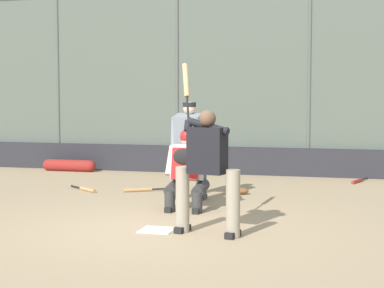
{
  "coord_description": "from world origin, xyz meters",
  "views": [
    {
      "loc": [
        -2.49,
        7.8,
        1.76
      ],
      "look_at": [
        -0.21,
        -1.0,
        1.05
      ],
      "focal_mm": 60.0,
      "sensor_mm": 36.0,
      "label": 1
    }
  ],
  "objects_px": {
    "catcher_behind_plate": "(186,168)",
    "fielding_glove_on_dirt": "(239,191)",
    "spare_bat_third_base_side": "(142,190)",
    "spare_bat_by_padding": "(358,181)",
    "spare_bat_first_base_side": "(178,176)",
    "umpire_home": "(190,147)",
    "equipment_bag_dugout_side": "(69,165)",
    "batter_at_plate": "(207,167)",
    "spare_bat_near_backstop": "(86,189)"
  },
  "relations": [
    {
      "from": "catcher_behind_plate",
      "to": "spare_bat_first_base_side",
      "type": "bearing_deg",
      "value": -72.0
    },
    {
      "from": "umpire_home",
      "to": "spare_bat_third_base_side",
      "type": "distance_m",
      "value": 1.48
    },
    {
      "from": "fielding_glove_on_dirt",
      "to": "equipment_bag_dugout_side",
      "type": "distance_m",
      "value": 4.95
    },
    {
      "from": "spare_bat_first_base_side",
      "to": "fielding_glove_on_dirt",
      "type": "bearing_deg",
      "value": -159.22
    },
    {
      "from": "spare_bat_third_base_side",
      "to": "equipment_bag_dugout_side",
      "type": "distance_m",
      "value": 3.6
    },
    {
      "from": "catcher_behind_plate",
      "to": "spare_bat_near_backstop",
      "type": "relative_size",
      "value": 1.74
    },
    {
      "from": "batter_at_plate",
      "to": "fielding_glove_on_dirt",
      "type": "relative_size",
      "value": 6.48
    },
    {
      "from": "fielding_glove_on_dirt",
      "to": "spare_bat_first_base_side",
      "type": "bearing_deg",
      "value": -49.12
    },
    {
      "from": "spare_bat_first_base_side",
      "to": "equipment_bag_dugout_side",
      "type": "xyz_separation_m",
      "value": [
        2.71,
        -0.44,
        0.1
      ]
    },
    {
      "from": "catcher_behind_plate",
      "to": "spare_bat_third_base_side",
      "type": "relative_size",
      "value": 1.53
    },
    {
      "from": "spare_bat_by_padding",
      "to": "spare_bat_near_backstop",
      "type": "bearing_deg",
      "value": -43.5
    },
    {
      "from": "batter_at_plate",
      "to": "umpire_home",
      "type": "bearing_deg",
      "value": -58.34
    },
    {
      "from": "fielding_glove_on_dirt",
      "to": "equipment_bag_dugout_side",
      "type": "height_order",
      "value": "equipment_bag_dugout_side"
    },
    {
      "from": "catcher_behind_plate",
      "to": "spare_bat_first_base_side",
      "type": "height_order",
      "value": "catcher_behind_plate"
    },
    {
      "from": "spare_bat_near_backstop",
      "to": "spare_bat_third_base_side",
      "type": "bearing_deg",
      "value": 46.49
    },
    {
      "from": "batter_at_plate",
      "to": "spare_bat_third_base_side",
      "type": "xyz_separation_m",
      "value": [
        1.95,
        -3.16,
        -0.82
      ]
    },
    {
      "from": "spare_bat_third_base_side",
      "to": "batter_at_plate",
      "type": "bearing_deg",
      "value": 90.91
    },
    {
      "from": "umpire_home",
      "to": "spare_bat_third_base_side",
      "type": "xyz_separation_m",
      "value": [
        1.06,
        -0.6,
        -0.84
      ]
    },
    {
      "from": "spare_bat_third_base_side",
      "to": "spare_bat_first_base_side",
      "type": "bearing_deg",
      "value": -123.73
    },
    {
      "from": "spare_bat_third_base_side",
      "to": "spare_bat_by_padding",
      "type": "bearing_deg",
      "value": 179.41
    },
    {
      "from": "catcher_behind_plate",
      "to": "fielding_glove_on_dirt",
      "type": "distance_m",
      "value": 1.9
    },
    {
      "from": "spare_bat_third_base_side",
      "to": "fielding_glove_on_dirt",
      "type": "bearing_deg",
      "value": 153.6
    },
    {
      "from": "spare_bat_by_padding",
      "to": "spare_bat_first_base_side",
      "type": "height_order",
      "value": "same"
    },
    {
      "from": "catcher_behind_plate",
      "to": "fielding_glove_on_dirt",
      "type": "relative_size",
      "value": 3.69
    },
    {
      "from": "spare_bat_near_backstop",
      "to": "spare_bat_by_padding",
      "type": "distance_m",
      "value": 5.36
    },
    {
      "from": "fielding_glove_on_dirt",
      "to": "spare_bat_third_base_side",
      "type": "bearing_deg",
      "value": 4.43
    },
    {
      "from": "umpire_home",
      "to": "spare_bat_near_backstop",
      "type": "height_order",
      "value": "umpire_home"
    },
    {
      "from": "fielding_glove_on_dirt",
      "to": "umpire_home",
      "type": "bearing_deg",
      "value": 46.75
    },
    {
      "from": "batter_at_plate",
      "to": "spare_bat_by_padding",
      "type": "distance_m",
      "value": 5.73
    },
    {
      "from": "umpire_home",
      "to": "spare_bat_by_padding",
      "type": "bearing_deg",
      "value": -126.22
    },
    {
      "from": "spare_bat_third_base_side",
      "to": "catcher_behind_plate",
      "type": "bearing_deg",
      "value": 97.61
    },
    {
      "from": "catcher_behind_plate",
      "to": "spare_bat_first_base_side",
      "type": "xyz_separation_m",
      "value": [
        1.17,
        -3.65,
        -0.61
      ]
    },
    {
      "from": "spare_bat_by_padding",
      "to": "equipment_bag_dugout_side",
      "type": "bearing_deg",
      "value": -72.51
    },
    {
      "from": "spare_bat_by_padding",
      "to": "catcher_behind_plate",
      "type": "bearing_deg",
      "value": -13.43
    },
    {
      "from": "spare_bat_first_base_side",
      "to": "equipment_bag_dugout_side",
      "type": "bearing_deg",
      "value": 60.61
    },
    {
      "from": "spare_bat_by_padding",
      "to": "fielding_glove_on_dirt",
      "type": "bearing_deg",
      "value": -24.49
    },
    {
      "from": "umpire_home",
      "to": "equipment_bag_dugout_side",
      "type": "height_order",
      "value": "umpire_home"
    },
    {
      "from": "spare_bat_by_padding",
      "to": "umpire_home",
      "type": "bearing_deg",
      "value": -24.18
    },
    {
      "from": "spare_bat_third_base_side",
      "to": "umpire_home",
      "type": "bearing_deg",
      "value": 119.58
    },
    {
      "from": "spare_bat_first_base_side",
      "to": "fielding_glove_on_dirt",
      "type": "distance_m",
      "value": 2.52
    },
    {
      "from": "catcher_behind_plate",
      "to": "equipment_bag_dugout_side",
      "type": "distance_m",
      "value": 5.66
    },
    {
      "from": "catcher_behind_plate",
      "to": "spare_bat_third_base_side",
      "type": "bearing_deg",
      "value": -51.34
    },
    {
      "from": "equipment_bag_dugout_side",
      "to": "catcher_behind_plate",
      "type": "bearing_deg",
      "value": 133.47
    },
    {
      "from": "catcher_behind_plate",
      "to": "spare_bat_third_base_side",
      "type": "height_order",
      "value": "catcher_behind_plate"
    },
    {
      "from": "spare_bat_third_base_side",
      "to": "fielding_glove_on_dirt",
      "type": "height_order",
      "value": "fielding_glove_on_dirt"
    },
    {
      "from": "spare_bat_near_backstop",
      "to": "spare_bat_first_base_side",
      "type": "distance_m",
      "value": 2.49
    },
    {
      "from": "spare_bat_first_base_side",
      "to": "catcher_behind_plate",
      "type": "bearing_deg",
      "value": 177.68
    },
    {
      "from": "batter_at_plate",
      "to": "spare_bat_first_base_side",
      "type": "xyz_separation_m",
      "value": [
        1.85,
        -5.2,
        -0.82
      ]
    },
    {
      "from": "batter_at_plate",
      "to": "spare_bat_by_padding",
      "type": "relative_size",
      "value": 2.72
    },
    {
      "from": "fielding_glove_on_dirt",
      "to": "equipment_bag_dugout_side",
      "type": "bearing_deg",
      "value": -28.33
    }
  ]
}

